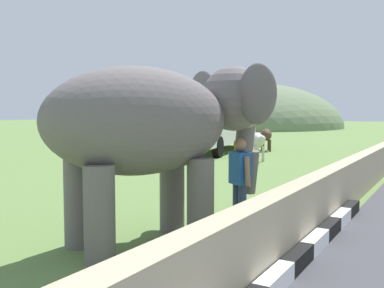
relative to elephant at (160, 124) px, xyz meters
name	(u,v)px	position (x,y,z in m)	size (l,w,h in m)	color
barrier_parapet	(221,266)	(-1.80, -2.02, -1.42)	(28.00, 0.36, 1.00)	tan
elephant	(160,124)	(0.00, 0.00, 0.00)	(4.00, 3.33, 2.94)	slate
person_handler	(240,178)	(1.37, -0.79, -1.00)	(0.46, 0.60, 1.66)	navy
bus_white	(214,113)	(15.27, 7.02, 0.16)	(10.02, 4.23, 3.50)	silver
cow_near	(266,135)	(17.04, 4.73, -1.05)	(1.88, 1.20, 1.23)	#473323
cow_mid	(257,141)	(12.16, 3.29, -1.05)	(1.76, 1.48, 1.23)	beige
hill_east	(254,128)	(51.20, 19.54, -1.92)	(29.34, 23.47, 12.15)	#657755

